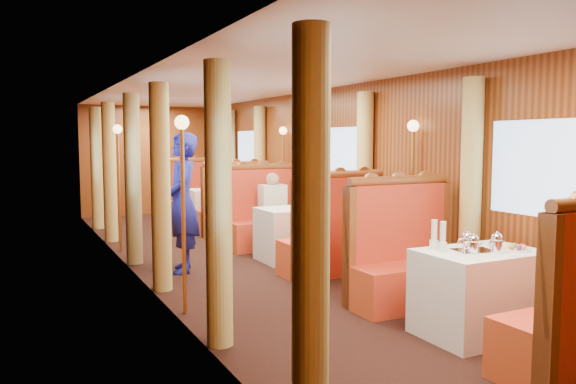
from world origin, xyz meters
TOP-DOWN VIEW (x-y plane):
  - floor at (0.00, 0.00)m, footprint 3.00×12.00m
  - ceiling at (0.00, 0.00)m, footprint 3.00×12.00m
  - wall_far at (0.00, 6.00)m, footprint 3.00×0.01m
  - wall_left at (-1.50, 0.00)m, footprint 0.01×12.00m
  - wall_right at (1.50, 0.00)m, footprint 0.01×12.00m
  - doorway_far at (0.00, 5.97)m, footprint 0.80×0.04m
  - table_near at (0.75, -3.50)m, footprint 1.05×0.72m
  - banquette_near_aft at (0.75, -2.49)m, footprint 1.30×0.55m
  - table_mid at (0.75, 0.00)m, footprint 1.05×0.72m
  - banquette_mid_fwd at (0.75, -1.01)m, footprint 1.30×0.55m
  - banquette_mid_aft at (0.75, 1.01)m, footprint 1.30×0.55m
  - table_far at (0.75, 3.50)m, footprint 1.05×0.72m
  - banquette_far_fwd at (0.75, 2.49)m, footprint 1.30×0.55m
  - banquette_far_aft at (0.75, 4.51)m, footprint 1.30×0.55m
  - tea_tray at (0.65, -3.52)m, footprint 0.39×0.33m
  - teapot_left at (0.57, -3.58)m, footprint 0.18×0.15m
  - teapot_right at (0.77, -3.65)m, footprint 0.17×0.13m
  - teapot_back at (0.65, -3.43)m, footprint 0.18×0.16m
  - fruit_plate at (1.02, -3.64)m, footprint 0.24×0.24m
  - cup_inboard at (0.40, -3.40)m, footprint 0.08×0.08m
  - cup_outboard at (0.41, -3.28)m, footprint 0.08×0.08m
  - rose_vase_mid at (0.76, -0.02)m, footprint 0.06×0.06m
  - rose_vase_far at (0.77, 3.51)m, footprint 0.06×0.06m
  - window_left_near at (-1.49, -3.50)m, footprint 0.01×1.20m
  - curtain_left_near_a at (-1.38, -4.28)m, footprint 0.22×0.22m
  - curtain_left_near_b at (-1.38, -2.72)m, footprint 0.22×0.22m
  - window_right_near at (1.49, -3.50)m, footprint 0.01×1.20m
  - curtain_right_near_b at (1.38, -2.72)m, footprint 0.22×0.22m
  - window_left_mid at (-1.49, 0.00)m, footprint 0.01×1.20m
  - curtain_left_mid_a at (-1.38, -0.78)m, footprint 0.22×0.22m
  - curtain_left_mid_b at (-1.38, 0.78)m, footprint 0.22×0.22m
  - window_right_mid at (1.49, 0.00)m, footprint 0.01×1.20m
  - curtain_right_mid_a at (1.38, -0.78)m, footprint 0.22×0.22m
  - curtain_right_mid_b at (1.38, 0.78)m, footprint 0.22×0.22m
  - window_left_far at (-1.49, 3.50)m, footprint 0.01×1.20m
  - curtain_left_far_a at (-1.38, 2.72)m, footprint 0.22×0.22m
  - curtain_left_far_b at (-1.38, 4.28)m, footprint 0.22×0.22m
  - window_right_far at (1.49, 3.50)m, footprint 0.01×1.20m
  - curtain_right_far_a at (1.38, 2.72)m, footprint 0.22×0.22m
  - curtain_right_far_b at (1.38, 4.28)m, footprint 0.22×0.22m
  - sconce_left_fore at (-1.40, -1.75)m, footprint 0.14×0.14m
  - sconce_right_fore at (1.40, -1.75)m, footprint 0.14×0.14m
  - sconce_left_aft at (-1.40, 1.75)m, footprint 0.14×0.14m
  - sconce_right_aft at (1.40, 1.75)m, footprint 0.14×0.14m
  - steward at (-0.91, 0.01)m, footprint 0.59×0.75m
  - passenger at (0.75, 0.77)m, footprint 0.40×0.44m

SIDE VIEW (x-z plane):
  - floor at x=0.00m, z-range -0.01..0.01m
  - table_near at x=0.75m, z-range 0.00..0.75m
  - table_mid at x=0.75m, z-range 0.00..0.75m
  - table_far at x=0.75m, z-range 0.00..0.75m
  - banquette_near_aft at x=0.75m, z-range -0.25..1.09m
  - banquette_mid_fwd at x=0.75m, z-range -0.25..1.09m
  - banquette_mid_aft at x=0.75m, z-range -0.25..1.09m
  - banquette_far_fwd at x=0.75m, z-range -0.25..1.09m
  - banquette_far_aft at x=0.75m, z-range -0.25..1.09m
  - passenger at x=0.75m, z-range 0.36..1.12m
  - tea_tray at x=0.65m, z-range 0.75..0.76m
  - fruit_plate at x=1.02m, z-range 0.74..0.80m
  - teapot_back at x=0.65m, z-range 0.75..0.87m
  - teapot_left at x=0.57m, z-range 0.75..0.88m
  - teapot_right at x=0.77m, z-range 0.75..0.89m
  - cup_inboard at x=0.40m, z-range 0.72..0.99m
  - cup_outboard at x=0.41m, z-range 0.72..0.99m
  - steward at x=-0.91m, z-range 0.00..1.81m
  - rose_vase_mid at x=0.76m, z-range 0.75..1.11m
  - rose_vase_far at x=0.77m, z-range 0.75..1.11m
  - doorway_far at x=0.00m, z-range 0.00..2.00m
  - curtain_left_near_a at x=-1.38m, z-range 0.00..2.35m
  - curtain_left_near_b at x=-1.38m, z-range 0.00..2.35m
  - curtain_right_near_b at x=1.38m, z-range 0.00..2.35m
  - curtain_left_mid_a at x=-1.38m, z-range 0.00..2.35m
  - curtain_left_mid_b at x=-1.38m, z-range 0.00..2.35m
  - curtain_right_mid_a at x=1.38m, z-range 0.00..2.35m
  - curtain_right_mid_b at x=1.38m, z-range 0.00..2.35m
  - curtain_left_far_a at x=-1.38m, z-range 0.00..2.35m
  - curtain_left_far_b at x=-1.38m, z-range 0.00..2.35m
  - curtain_right_far_a at x=1.38m, z-range 0.00..2.35m
  - curtain_right_far_b at x=1.38m, z-range 0.00..2.35m
  - wall_far at x=0.00m, z-range 0.00..2.50m
  - wall_left at x=-1.50m, z-range 0.00..2.50m
  - wall_right at x=1.50m, z-range 0.00..2.50m
  - sconce_left_fore at x=-1.40m, z-range 0.41..2.36m
  - sconce_right_fore at x=1.40m, z-range 0.41..2.36m
  - sconce_left_aft at x=-1.40m, z-range 0.41..2.36m
  - sconce_right_aft at x=1.40m, z-range 0.41..2.36m
  - window_left_near at x=-1.49m, z-range 1.00..1.90m
  - window_right_near at x=1.49m, z-range 1.00..1.90m
  - window_left_mid at x=-1.49m, z-range 1.00..1.90m
  - window_right_mid at x=1.49m, z-range 1.00..1.90m
  - window_left_far at x=-1.49m, z-range 1.00..1.90m
  - window_right_far at x=1.49m, z-range 1.00..1.90m
  - ceiling at x=0.00m, z-range 2.49..2.51m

